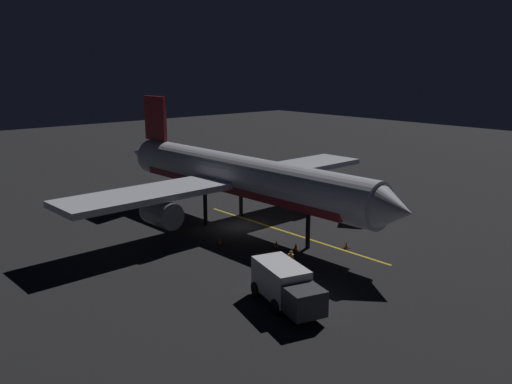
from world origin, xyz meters
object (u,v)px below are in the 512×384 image
traffic_cone_near_left (220,241)px  traffic_cone_near_right (296,247)px  catering_truck (360,204)px  ground_crew_worker (291,263)px  baggage_truck (285,286)px  airliner (237,177)px  traffic_cone_under_wing (346,245)px  traffic_cone_far (276,244)px

traffic_cone_near_left → traffic_cone_near_right: (-3.63, 4.97, 0.00)m
catering_truck → traffic_cone_near_left: catering_truck is taller
traffic_cone_near_left → ground_crew_worker: bearing=88.1°
baggage_truck → airliner: bearing=-119.3°
airliner → ground_crew_worker: (4.65, 11.53, -3.53)m
traffic_cone_under_wing → airliner: bearing=-76.8°
baggage_truck → traffic_cone_under_wing: 11.57m
traffic_cone_near_right → traffic_cone_under_wing: 3.99m
baggage_truck → traffic_cone_near_left: (-3.88, -11.53, -0.99)m
catering_truck → traffic_cone_under_wing: catering_truck is taller
airliner → traffic_cone_far: bearing=77.5°
traffic_cone_under_wing → ground_crew_worker: bearing=8.1°
traffic_cone_near_left → traffic_cone_near_right: size_ratio=1.00×
airliner → traffic_cone_near_right: (0.75, 8.16, -4.16)m
traffic_cone_far → airliner: bearing=-102.5°
traffic_cone_under_wing → traffic_cone_far: 5.47m
airliner → traffic_cone_under_wing: bearing=103.2°
catering_truck → traffic_cone_near_left: size_ratio=10.78×
baggage_truck → traffic_cone_under_wing: (-10.73, -4.20, -0.99)m
traffic_cone_near_left → traffic_cone_near_right: 6.15m
airliner → catering_truck: airliner is taller
catering_truck → traffic_cone_near_right: bearing=14.1°
ground_crew_worker → catering_truck: bearing=-157.8°
airliner → traffic_cone_near_right: 9.19m
airliner → traffic_cone_near_left: 6.83m
catering_truck → traffic_cone_far: catering_truck is taller
airliner → catering_truck: bearing=153.8°
baggage_truck → ground_crew_worker: size_ratio=3.50×
traffic_cone_near_left → catering_truck: bearing=172.1°
catering_truck → ground_crew_worker: 16.60m
catering_truck → baggage_truck: bearing=26.5°
ground_crew_worker → traffic_cone_under_wing: bearing=-171.9°
catering_truck → traffic_cone_under_wing: (8.24, 5.24, -0.93)m
traffic_cone_near_left → traffic_cone_under_wing: size_ratio=1.00×
ground_crew_worker → traffic_cone_near_left: bearing=-91.9°
baggage_truck → traffic_cone_near_right: 10.02m
traffic_cone_near_right → traffic_cone_far: 1.59m
ground_crew_worker → traffic_cone_far: ground_crew_worker is taller
baggage_truck → traffic_cone_far: baggage_truck is taller
airliner → baggage_truck: airliner is taller
catering_truck → traffic_cone_far: 12.34m
catering_truck → traffic_cone_near_right: size_ratio=10.78×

